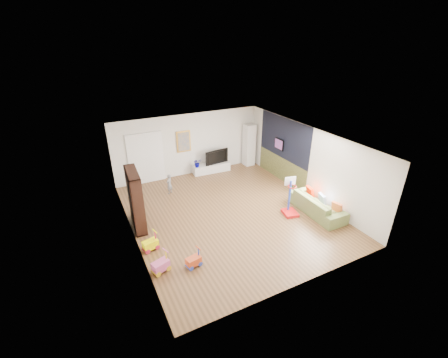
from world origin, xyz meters
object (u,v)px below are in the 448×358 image
media_console (211,168)px  bookshelf (136,200)px  sofa (317,205)px  basketball_hoop (292,197)px

media_console → bookshelf: 4.84m
sofa → basketball_hoop: basketball_hoop is taller
bookshelf → media_console: bearing=38.9°
media_console → bookshelf: bearing=-141.2°
sofa → basketball_hoop: size_ratio=1.60×
media_console → sofa: sofa is taller
sofa → basketball_hoop: bearing=71.3°
bookshelf → basketball_hoop: size_ratio=1.43×
sofa → basketball_hoop: (-0.89, 0.33, 0.36)m
bookshelf → sofa: size_ratio=0.89×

